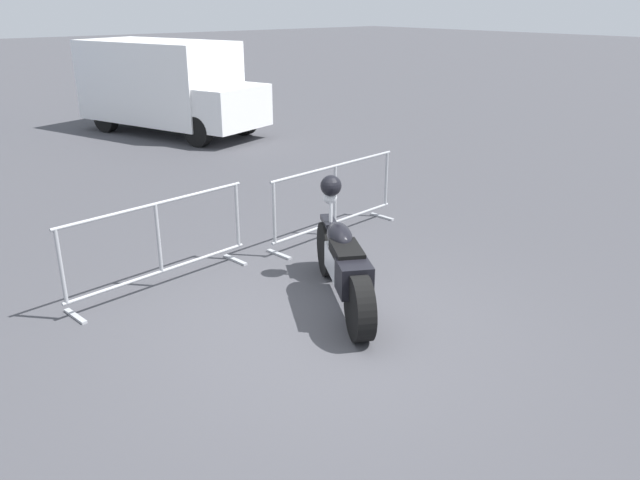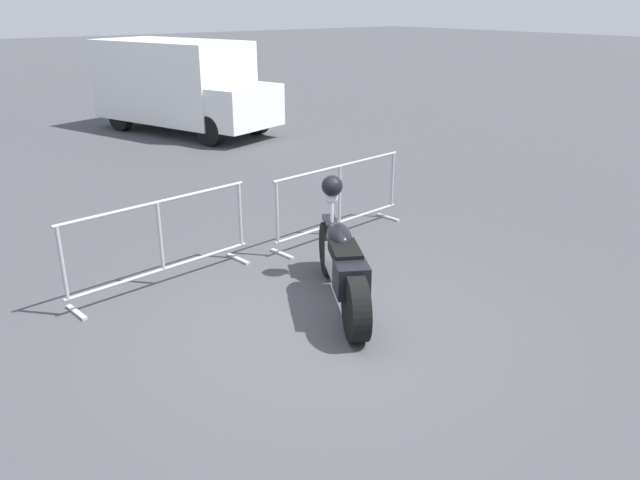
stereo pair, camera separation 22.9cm
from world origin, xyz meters
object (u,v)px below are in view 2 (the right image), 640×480
at_px(motorcycle, 342,262).
at_px(crowd_barrier_far, 339,199).
at_px(crowd_barrier_near, 161,242).
at_px(delivery_van, 179,84).

relative_size(motorcycle, crowd_barrier_far, 0.86).
bearing_deg(crowd_barrier_far, crowd_barrier_near, 180.00).
distance_m(motorcycle, crowd_barrier_far, 2.21).
relative_size(motorcycle, crowd_barrier_near, 0.86).
bearing_deg(crowd_barrier_near, motorcycle, -51.00).
bearing_deg(motorcycle, crowd_barrier_near, 68.83).
height_order(motorcycle, crowd_barrier_near, motorcycle).
relative_size(crowd_barrier_near, crowd_barrier_far, 1.00).
height_order(crowd_barrier_near, delivery_van, delivery_van).
bearing_deg(delivery_van, motorcycle, -33.85).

